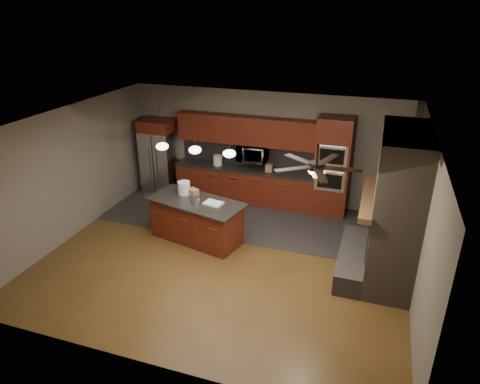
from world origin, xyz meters
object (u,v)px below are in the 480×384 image
at_px(kitchen_island, 197,220).
at_px(white_bucket, 184,188).
at_px(counter_bucket, 218,160).
at_px(cardboard_box, 193,192).
at_px(paint_can, 196,200).
at_px(counter_box, 269,168).
at_px(microwave, 253,153).
at_px(refrigerator, 159,156).
at_px(paint_tray, 213,203).
at_px(oven_tower, 332,167).

relative_size(kitchen_island, white_bucket, 7.81).
bearing_deg(counter_bucket, cardboard_box, -84.40).
height_order(cardboard_box, counter_bucket, counter_bucket).
bearing_deg(kitchen_island, paint_can, -51.24).
bearing_deg(counter_bucket, counter_box, -2.08).
distance_m(paint_can, counter_bucket, 2.35).
bearing_deg(counter_box, cardboard_box, -121.07).
bearing_deg(microwave, refrigerator, -177.06).
relative_size(microwave, paint_tray, 1.95).
bearing_deg(counter_box, white_bucket, -125.09).
distance_m(paint_can, paint_tray, 0.38).
bearing_deg(paint_tray, kitchen_island, -172.93).
distance_m(white_bucket, cardboard_box, 0.22).
height_order(paint_can, cardboard_box, cardboard_box).
xyz_separation_m(white_bucket, paint_tray, (0.79, -0.27, -0.12)).
bearing_deg(white_bucket, microwave, 65.39).
bearing_deg(microwave, oven_tower, -1.66).
xyz_separation_m(refrigerator, cardboard_box, (1.83, -1.89, 0.00)).
relative_size(refrigerator, cardboard_box, 8.90).
relative_size(white_bucket, cardboard_box, 1.28).
xyz_separation_m(counter_bucket, counter_box, (1.38, -0.05, -0.04)).
distance_m(paint_tray, cardboard_box, 0.65).
bearing_deg(cardboard_box, counter_box, 83.99).
relative_size(oven_tower, counter_bucket, 9.19).
xyz_separation_m(refrigerator, white_bucket, (1.62, -1.90, 0.07)).
bearing_deg(white_bucket, counter_bucket, 89.68).
bearing_deg(kitchen_island, refrigerator, 146.28).
xyz_separation_m(refrigerator, counter_bucket, (1.63, 0.08, 0.04)).
distance_m(paint_can, counter_box, 2.46).
relative_size(paint_can, counter_bucket, 0.69).
bearing_deg(oven_tower, white_bucket, -145.78).
bearing_deg(paint_tray, counter_bucket, 119.51).
bearing_deg(paint_can, refrigerator, 132.40).
bearing_deg(counter_box, oven_tower, 2.17).
distance_m(refrigerator, counter_bucket, 1.63).
xyz_separation_m(cardboard_box, counter_bucket, (-0.19, 1.97, 0.04)).
xyz_separation_m(kitchen_island, counter_bucket, (-0.37, 2.23, 0.56)).
relative_size(white_bucket, paint_can, 1.59).
relative_size(paint_can, paint_tray, 0.48).
height_order(refrigerator, cardboard_box, refrigerator).
height_order(microwave, cardboard_box, microwave).
bearing_deg(oven_tower, paint_can, -137.22).
xyz_separation_m(paint_can, cardboard_box, (-0.21, 0.34, 0.01)).
distance_m(microwave, paint_can, 2.44).
height_order(refrigerator, paint_tray, refrigerator).
height_order(microwave, kitchen_island, microwave).
bearing_deg(white_bucket, counter_box, 54.34).
bearing_deg(counter_box, counter_bucket, 178.48).
bearing_deg(microwave, paint_tray, -93.62).
xyz_separation_m(oven_tower, counter_box, (-1.52, -0.04, -0.20)).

